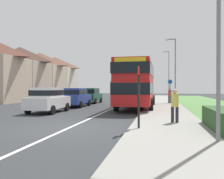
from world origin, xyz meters
name	(u,v)px	position (x,y,z in m)	size (l,w,h in m)	color
ground_plane	(68,128)	(0.00, 0.00, 0.00)	(120.00, 120.00, 0.00)	#2D3033
lane_marking_centre	(108,111)	(0.00, 8.00, 0.00)	(0.14, 60.00, 0.01)	silver
pavement_near_side	(166,114)	(4.20, 6.00, 0.06)	(3.20, 68.00, 0.12)	gray
double_decker_bus	(137,82)	(1.97, 10.32, 2.14)	(2.80, 9.68, 3.70)	red
parked_car_white	(48,99)	(-3.73, 5.82, 0.94)	(1.90, 3.93, 1.72)	silver
parked_car_blue	(75,97)	(-3.56, 10.87, 0.91)	(1.95, 4.05, 1.66)	navy
parked_car_dark_green	(90,95)	(-3.69, 16.03, 0.91)	(1.97, 3.95, 1.65)	#19472D
pedestrian_at_stop	(175,104)	(4.50, 1.72, 0.98)	(0.34, 0.34, 1.67)	#23232D
pedestrian_walking_away	(170,95)	(4.86, 16.20, 0.98)	(0.34, 0.34, 1.67)	#23232D
bus_stop_sign	(139,92)	(3.00, -0.08, 1.54)	(0.09, 0.52, 2.60)	black
cycle_route_sign	(170,90)	(4.84, 15.36, 1.43)	(0.44, 0.08, 2.52)	slate
street_lamp_near	(215,11)	(5.44, -1.97, 4.03)	(1.14, 0.20, 6.98)	slate
street_lamp_mid	(174,66)	(5.36, 17.41, 4.05)	(1.14, 0.20, 7.01)	slate
street_lamp_far	(168,71)	(5.31, 34.66, 4.63)	(1.14, 0.20, 8.14)	slate
house_terrace_far_side	(31,74)	(-15.13, 23.60, 3.66)	(6.98, 22.86, 7.32)	#C1A88E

